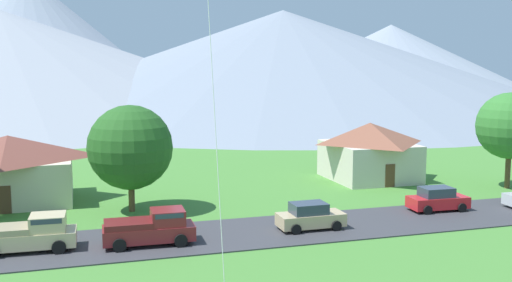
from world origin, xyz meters
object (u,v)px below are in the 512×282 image
Objects in this scene: house_left_center at (9,168)px; pickup_truck_maroon_east_side at (151,228)px; parked_car_tan_mid_west at (310,217)px; tree_near_left at (130,147)px; parked_car_red_east_end at (437,199)px; pickup_truck_sand_west_side at (30,233)px; tree_center at (510,126)px; house_leftmost at (369,150)px.

pickup_truck_maroon_east_side is (8.94, -14.17, -1.59)m from house_left_center.
tree_near_left is at bearing 141.49° from parked_car_tan_mid_west.
pickup_truck_maroon_east_side is at bearing -178.12° from parked_car_tan_mid_west.
pickup_truck_sand_west_side is (-27.09, -1.41, 0.19)m from parked_car_red_east_end.
pickup_truck_sand_west_side is 6.63m from pickup_truck_maroon_east_side.
house_left_center is 23.53m from parked_car_tan_mid_west.
tree_near_left is 1.45× the size of pickup_truck_maroon_east_side.
parked_car_tan_mid_west is at bearing -1.44° from pickup_truck_sand_west_side.
parked_car_red_east_end is (-10.37, -5.25, -4.45)m from tree_center.
tree_center is 1.54× the size of pickup_truck_sand_west_side.
pickup_truck_sand_west_side is at bearing -80.05° from house_left_center.
house_leftmost is 1.01× the size of tree_center.
tree_center is at bearing 10.09° from pickup_truck_sand_west_side.
tree_center is 1.93× the size of parked_car_tan_mid_west.
tree_center is 1.90× the size of parked_car_red_east_end.
tree_near_left is (8.60, -5.62, 1.96)m from house_left_center.
tree_near_left is at bearing 51.36° from pickup_truck_sand_west_side.
parked_car_tan_mid_west is (-11.52, -14.09, -1.83)m from house_leftmost.
pickup_truck_maroon_east_side reaches higher than parked_car_red_east_end.
house_left_center is 1.86× the size of pickup_truck_maroon_east_side.
parked_car_red_east_end is at bearing -94.75° from house_leftmost.
house_left_center is 1.21× the size of tree_center.
pickup_truck_maroon_east_side is at bearing -166.50° from tree_center.
house_leftmost is 22.71m from tree_near_left.
house_leftmost is 30.46m from house_left_center.
house_leftmost is at bearing 0.46° from house_left_center.
house_left_center is at bearing -179.54° from house_leftmost.
parked_car_red_east_end is (-1.02, -12.26, -1.83)m from house_leftmost.
pickup_truck_maroon_east_side is at bearing -57.75° from house_left_center.
house_left_center is (-30.46, -0.24, -0.04)m from house_leftmost.
pickup_truck_maroon_east_side reaches higher than parked_car_tan_mid_west.
tree_center is 22.49m from parked_car_tan_mid_west.
pickup_truck_sand_west_side reaches higher than parked_car_red_east_end.
parked_car_tan_mid_west is at bearing 1.88° from pickup_truck_maroon_east_side.
parked_car_tan_mid_west is at bearing -129.27° from house_leftmost.
pickup_truck_maroon_east_side is (-10.00, -0.33, 0.19)m from parked_car_tan_mid_west.
pickup_truck_sand_west_side is at bearing -154.06° from house_leftmost.
tree_near_left reaches higher than pickup_truck_maroon_east_side.
house_leftmost is 1.95× the size of parked_car_tan_mid_west.
parked_car_tan_mid_west is 0.98× the size of parked_car_red_east_end.
parked_car_red_east_end is 27.13m from pickup_truck_sand_west_side.
tree_center is at bearing -36.84° from house_leftmost.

